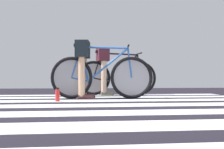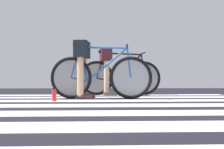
# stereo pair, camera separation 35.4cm
# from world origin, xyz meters

# --- Properties ---
(ground) EXTENTS (18.00, 14.00, 0.02)m
(ground) POSITION_xyz_m (0.00, 0.00, 0.01)
(ground) COLOR black
(crosswalk_markings) EXTENTS (5.40, 5.74, 0.00)m
(crosswalk_markings) POSITION_xyz_m (0.01, -0.21, 0.02)
(crosswalk_markings) COLOR silver
(crosswalk_markings) RESTS_ON ground
(bicycle_1_of_2) EXTENTS (1.73, 0.52, 0.93)m
(bicycle_1_of_2) POSITION_xyz_m (0.01, 1.38, 0.41)
(bicycle_1_of_2) COLOR black
(bicycle_1_of_2) RESTS_ON ground
(cyclist_1_of_2) EXTENTS (0.36, 0.43, 0.98)m
(cyclist_1_of_2) POSITION_xyz_m (-0.30, 1.42, 0.65)
(cyclist_1_of_2) COLOR tan
(cyclist_1_of_2) RESTS_ON ground
(bicycle_2_of_2) EXTENTS (1.73, 0.52, 0.93)m
(bicycle_2_of_2) POSITION_xyz_m (0.43, 2.49, 0.41)
(bicycle_2_of_2) COLOR black
(bicycle_2_of_2) RESTS_ON ground
(cyclist_2_of_2) EXTENTS (0.35, 0.43, 0.99)m
(cyclist_2_of_2) POSITION_xyz_m (0.13, 2.46, 0.66)
(cyclist_2_of_2) COLOR beige
(cyclist_2_of_2) RESTS_ON ground
(water_bottle) EXTENTS (0.06, 0.06, 0.20)m
(water_bottle) POSITION_xyz_m (-0.68, 0.85, 0.12)
(water_bottle) COLOR red
(water_bottle) RESTS_ON ground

